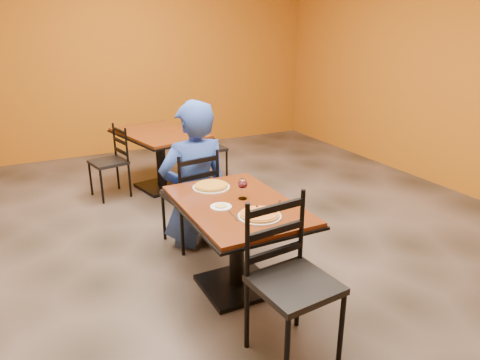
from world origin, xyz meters
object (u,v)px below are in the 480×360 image
table_second (160,146)px  wine_glass (243,188)px  chair_second_left (108,163)px  diner (194,174)px  chair_main_near (295,285)px  pizza_main (260,214)px  table_main (237,226)px  chair_main_far (190,197)px  chair_second_right (208,149)px  pizza_far (211,185)px  plate_main (260,216)px  plate_far (211,187)px  side_plate (221,207)px

table_second → wine_glass: (-0.08, -2.47, 0.28)m
chair_second_left → diner: bearing=5.3°
chair_main_near → pizza_main: 0.60m
table_main → chair_main_far: (-0.04, 0.92, -0.08)m
chair_second_right → pizza_far: bearing=152.7°
chair_second_left → plate_main: size_ratio=2.81×
chair_main_far → plate_main: chair_main_far is taller
chair_main_far → pizza_far: 0.61m
chair_main_near → diner: (0.02, 1.74, 0.18)m
table_second → pizza_main: size_ratio=4.94×
table_main → chair_second_left: bearing=101.3°
chair_main_near → plate_main: chair_main_near is taller
plate_far → pizza_far: 0.02m
chair_main_far → pizza_main: chair_main_far is taller
table_main → chair_second_right: bearing=72.1°
chair_main_near → pizza_main: size_ratio=3.66×
table_main → chair_second_right: 2.65m
chair_second_left → pizza_main: bearing=-1.1°
pizza_far → side_plate: pizza_far is taller
chair_main_far → side_plate: size_ratio=5.98×
table_second → wine_glass: wine_glass is taller
pizza_main → plate_far: pizza_main is taller
pizza_main → chair_main_far: bearing=93.5°
diner → plate_far: (-0.04, -0.51, 0.05)m
chair_second_left → chair_second_right: size_ratio=0.98×
wine_glass → diner: bearing=95.4°
diner → side_plate: diner is taller
chair_main_far → chair_second_right: chair_main_far is taller
chair_second_left → side_plate: (0.36, -2.55, 0.32)m
chair_main_near → chair_second_right: size_ratio=1.17×
chair_main_near → plate_far: chair_main_near is taller
wine_glass → plate_far: bearing=110.4°
chair_second_left → chair_second_right: (1.32, 0.00, 0.01)m
diner → pizza_far: 0.52m
chair_second_left → wine_glass: wine_glass is taller
table_second → diner: 1.64m
table_main → pizza_main: 0.37m
table_main → table_second: 2.53m
chair_second_right → plate_main: bearing=159.1°
diner → wine_glass: 0.86m
chair_main_far → chair_second_left: 1.67m
plate_main → pizza_main: (0.00, 0.00, 0.02)m
plate_main → table_main: bearing=96.1°
table_main → chair_main_far: size_ratio=1.28×
chair_main_near → chair_main_far: (-0.02, 1.77, -0.04)m
chair_main_far → plate_far: (-0.00, -0.54, 0.28)m
chair_second_right → diner: size_ratio=0.63×
pizza_far → plate_main: bearing=-83.6°
chair_second_left → pizza_far: 2.21m
side_plate → pizza_main: bearing=-57.4°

